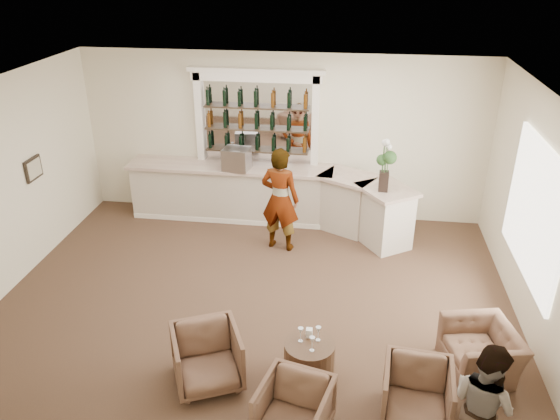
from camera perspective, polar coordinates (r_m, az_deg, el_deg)
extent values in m
plane|color=brown|center=(8.56, -2.92, -10.34)|extent=(8.00, 8.00, 0.00)
cube|color=#EFE4C6|center=(10.92, 0.27, 7.65)|extent=(8.00, 0.04, 3.30)
cube|color=#EFE4C6|center=(8.03, 26.13, -2.05)|extent=(0.04, 7.00, 3.30)
cube|color=white|center=(7.14, -3.52, 11.62)|extent=(8.00, 7.00, 0.04)
cube|color=white|center=(8.42, 25.09, -0.18)|extent=(0.05, 2.40, 1.90)
cube|color=black|center=(10.19, -24.38, 3.95)|extent=(0.04, 0.46, 0.38)
cube|color=#BFB597|center=(10.18, -24.26, 3.95)|extent=(0.01, 0.38, 0.30)
cube|color=beige|center=(11.16, -5.07, 1.86)|extent=(4.00, 0.70, 1.08)
cube|color=beige|center=(10.93, -5.21, 4.55)|extent=(4.10, 0.82, 0.06)
cube|color=beige|center=(10.70, 7.03, 0.66)|extent=(1.12, 1.04, 1.08)
cube|color=beige|center=(10.45, 7.19, 3.45)|extent=(1.27, 1.19, 0.06)
cube|color=beige|center=(10.25, 10.86, -0.79)|extent=(1.08, 1.14, 1.08)
cube|color=beige|center=(10.00, 11.13, 2.08)|extent=(1.24, 1.29, 0.06)
cube|color=white|center=(11.08, -5.35, -1.14)|extent=(4.00, 0.06, 0.10)
cube|color=white|center=(10.89, -2.38, 9.22)|extent=(2.15, 0.02, 1.65)
cube|color=white|center=(11.24, -8.21, 6.83)|extent=(0.14, 0.16, 2.90)
cube|color=white|center=(10.84, 3.64, 6.35)|extent=(0.14, 0.16, 2.90)
cube|color=white|center=(10.61, -2.53, 13.74)|extent=(2.52, 0.16, 0.18)
cube|color=white|center=(10.59, -2.54, 14.38)|extent=(2.64, 0.20, 0.08)
cube|color=#312418|center=(10.96, -2.43, 6.20)|extent=(2.05, 0.20, 0.03)
cube|color=#312418|center=(10.82, -2.47, 8.40)|extent=(2.05, 0.20, 0.03)
cube|color=#312418|center=(10.70, -2.52, 10.65)|extent=(2.05, 0.20, 0.03)
cylinder|color=#4B2F20|center=(7.30, 3.07, -15.29)|extent=(0.66, 0.66, 0.50)
imported|color=gray|center=(9.76, 0.01, 1.10)|extent=(0.79, 0.61, 1.94)
imported|color=gray|center=(6.36, 20.47, -18.52)|extent=(0.88, 0.93, 1.52)
imported|color=brown|center=(7.16, -7.62, -15.02)|extent=(1.10, 1.11, 0.77)
imported|color=brown|center=(6.51, 1.49, -20.22)|extent=(0.93, 0.95, 0.72)
imported|color=brown|center=(6.85, 14.10, -18.18)|extent=(0.85, 0.87, 0.73)
imported|color=brown|center=(7.77, 20.25, -13.59)|extent=(1.04, 1.13, 0.63)
cube|color=silver|center=(10.61, -4.56, 5.34)|extent=(0.54, 0.47, 0.43)
cube|color=black|center=(9.80, 10.77, 2.98)|extent=(0.16, 0.16, 0.36)
cube|color=white|center=(7.21, 3.06, -12.69)|extent=(0.08, 0.08, 0.12)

